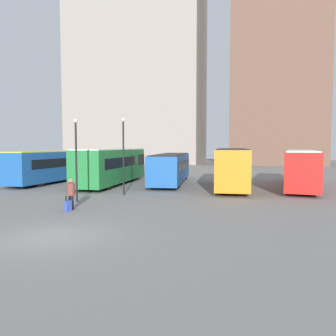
{
  "coord_description": "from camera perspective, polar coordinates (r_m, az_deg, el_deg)",
  "views": [
    {
      "loc": [
        7.49,
        -10.89,
        3.5
      ],
      "look_at": [
        1.03,
        13.66,
        1.81
      ],
      "focal_mm": 35.0,
      "sensor_mm": 36.0,
      "label": 1
    }
  ],
  "objects": [
    {
      "name": "ground_plane",
      "position": [
        13.68,
        -19.48,
        -11.25
      ],
      "size": [
        160.0,
        160.0,
        0.0
      ],
      "primitive_type": "plane",
      "color": "slate"
    },
    {
      "name": "building_block_left",
      "position": [
        73.57,
        -5.41,
        17.51
      ],
      "size": [
        28.05,
        13.63,
        41.91
      ],
      "color": "gray",
      "rests_on": "ground_plane"
    },
    {
      "name": "building_block_right",
      "position": [
        69.75,
        18.57,
        18.99
      ],
      "size": [
        17.1,
        12.59,
        43.99
      ],
      "color": "brown",
      "rests_on": "ground_plane"
    },
    {
      "name": "bus_0",
      "position": [
        34.07,
        -18.8,
        0.52
      ],
      "size": [
        2.78,
        12.54,
        3.05
      ],
      "rotation": [
        0.0,
        0.0,
        1.55
      ],
      "color": "#1E56A3",
      "rests_on": "ground_plane"
    },
    {
      "name": "bus_1",
      "position": [
        30.63,
        -9.59,
        0.53
      ],
      "size": [
        3.23,
        12.1,
        3.27
      ],
      "rotation": [
        0.0,
        0.0,
        1.62
      ],
      "color": "#237A38",
      "rests_on": "ground_plane"
    },
    {
      "name": "bus_2",
      "position": [
        31.27,
        0.53,
        0.17
      ],
      "size": [
        3.95,
        12.2,
        2.77
      ],
      "rotation": [
        0.0,
        0.0,
        1.69
      ],
      "color": "#1E56A3",
      "rests_on": "ground_plane"
    },
    {
      "name": "bus_3",
      "position": [
        27.52,
        10.97,
        0.18
      ],
      "size": [
        3.32,
        10.18,
        3.32
      ],
      "rotation": [
        0.0,
        0.0,
        1.65
      ],
      "color": "orange",
      "rests_on": "ground_plane"
    },
    {
      "name": "bus_4",
      "position": [
        29.83,
        22.12,
        0.1
      ],
      "size": [
        3.69,
        12.26,
        3.16
      ],
      "rotation": [
        0.0,
        0.0,
        1.47
      ],
      "color": "red",
      "rests_on": "ground_plane"
    },
    {
      "name": "traveler",
      "position": [
        18.89,
        -16.55,
        -3.87
      ],
      "size": [
        0.55,
        0.55,
        1.73
      ],
      "rotation": [
        0.0,
        0.0,
        1.3
      ],
      "color": "black",
      "rests_on": "ground_plane"
    },
    {
      "name": "suitcase",
      "position": [
        18.52,
        -17.0,
        -6.32
      ],
      "size": [
        0.3,
        0.41,
        0.85
      ],
      "rotation": [
        0.0,
        0.0,
        1.3
      ],
      "color": "#334CB2",
      "rests_on": "ground_plane"
    },
    {
      "name": "lamp_post_0",
      "position": [
        23.62,
        -7.77,
        3.18
      ],
      "size": [
        0.28,
        0.28,
        5.52
      ],
      "color": "black",
      "rests_on": "ground_plane"
    },
    {
      "name": "lamp_post_1",
      "position": [
        21.3,
        -15.71,
        2.6
      ],
      "size": [
        0.28,
        0.28,
        5.23
      ],
      "color": "black",
      "rests_on": "ground_plane"
    }
  ]
}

